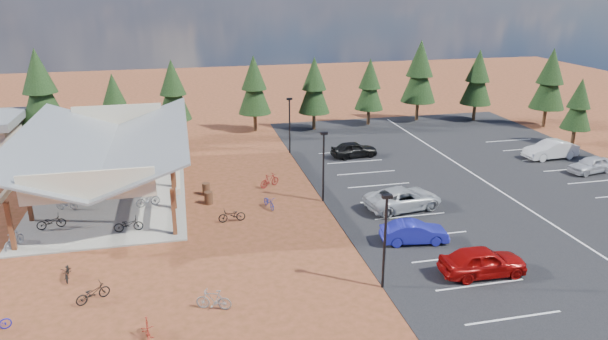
# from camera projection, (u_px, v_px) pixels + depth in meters

# --- Properties ---
(ground) EXTENTS (140.00, 140.00, 0.00)m
(ground) POSITION_uv_depth(u_px,v_px,m) (258.00, 218.00, 36.13)
(ground) COLOR #573317
(ground) RESTS_ON ground
(asphalt_lot) EXTENTS (27.00, 44.00, 0.04)m
(asphalt_lot) POSITION_uv_depth(u_px,v_px,m) (485.00, 181.00, 42.80)
(asphalt_lot) COLOR black
(asphalt_lot) RESTS_ON ground
(concrete_pad) EXTENTS (10.60, 18.60, 0.10)m
(concrete_pad) POSITION_uv_depth(u_px,v_px,m) (112.00, 193.00, 40.45)
(concrete_pad) COLOR gray
(concrete_pad) RESTS_ON ground
(bike_pavilion) EXTENTS (11.65, 19.40, 4.97)m
(bike_pavilion) POSITION_uv_depth(u_px,v_px,m) (106.00, 144.00, 39.22)
(bike_pavilion) COLOR #543518
(bike_pavilion) RESTS_ON concrete_pad
(lamp_post_0) EXTENTS (0.50, 0.25, 5.14)m
(lamp_post_0) POSITION_uv_depth(u_px,v_px,m) (385.00, 235.00, 27.01)
(lamp_post_0) COLOR black
(lamp_post_0) RESTS_ON ground
(lamp_post_1) EXTENTS (0.50, 0.25, 5.14)m
(lamp_post_1) POSITION_uv_depth(u_px,v_px,m) (324.00, 162.00, 38.06)
(lamp_post_1) COLOR black
(lamp_post_1) RESTS_ON ground
(lamp_post_2) EXTENTS (0.50, 0.25, 5.14)m
(lamp_post_2) POSITION_uv_depth(u_px,v_px,m) (290.00, 121.00, 49.11)
(lamp_post_2) COLOR black
(lamp_post_2) RESTS_ON ground
(trash_bin_0) EXTENTS (0.60, 0.60, 0.90)m
(trash_bin_0) POSITION_uv_depth(u_px,v_px,m) (209.00, 198.00, 38.39)
(trash_bin_0) COLOR #472A19
(trash_bin_0) RESTS_ON ground
(trash_bin_1) EXTENTS (0.60, 0.60, 0.90)m
(trash_bin_1) POSITION_uv_depth(u_px,v_px,m) (206.00, 189.00, 40.04)
(trash_bin_1) COLOR #472A19
(trash_bin_1) RESTS_ON ground
(pine_1) EXTENTS (4.01, 4.01, 9.35)m
(pine_1) POSITION_uv_depth(u_px,v_px,m) (40.00, 88.00, 49.99)
(pine_1) COLOR #382314
(pine_1) RESTS_ON ground
(pine_2) EXTENTS (2.89, 2.89, 6.73)m
(pine_2) POSITION_uv_depth(u_px,v_px,m) (114.00, 101.00, 52.35)
(pine_2) COLOR #382314
(pine_2) RESTS_ON ground
(pine_3) EXTENTS (3.39, 3.39, 7.89)m
(pine_3) POSITION_uv_depth(u_px,v_px,m) (173.00, 91.00, 53.40)
(pine_3) COLOR #382314
(pine_3) RESTS_ON ground
(pine_4) EXTENTS (3.42, 3.42, 7.96)m
(pine_4) POSITION_uv_depth(u_px,v_px,m) (254.00, 85.00, 55.86)
(pine_4) COLOR #382314
(pine_4) RESTS_ON ground
(pine_5) EXTENTS (3.31, 3.31, 7.71)m
(pine_5) POSITION_uv_depth(u_px,v_px,m) (314.00, 86.00, 56.43)
(pine_5) COLOR #382314
(pine_5) RESTS_ON ground
(pine_6) EXTENTS (3.13, 3.13, 7.28)m
(pine_6) POSITION_uv_depth(u_px,v_px,m) (370.00, 85.00, 58.54)
(pine_6) COLOR #382314
(pine_6) RESTS_ON ground
(pine_7) EXTENTS (3.88, 3.88, 9.03)m
(pine_7) POSITION_uv_depth(u_px,v_px,m) (420.00, 72.00, 60.01)
(pine_7) COLOR #382314
(pine_7) RESTS_ON ground
(pine_8) EXTENTS (3.44, 3.44, 8.01)m
(pine_8) POSITION_uv_depth(u_px,v_px,m) (478.00, 78.00, 60.15)
(pine_8) COLOR #382314
(pine_8) RESTS_ON ground
(pine_12) EXTENTS (2.78, 2.78, 6.47)m
(pine_12) POSITION_uv_depth(u_px,v_px,m) (579.00, 104.00, 51.38)
(pine_12) COLOR #382314
(pine_12) RESTS_ON ground
(pine_13) EXTENTS (3.63, 3.63, 8.47)m
(pine_13) POSITION_uv_depth(u_px,v_px,m) (550.00, 79.00, 57.45)
(pine_13) COLOR #382314
(pine_13) RESTS_ON ground
(bike_0) EXTENTS (1.81, 0.92, 0.91)m
(bike_0) POSITION_uv_depth(u_px,v_px,m) (51.00, 222.00, 34.30)
(bike_0) COLOR black
(bike_0) RESTS_ON concrete_pad
(bike_1) EXTENTS (1.51, 0.64, 0.88)m
(bike_1) POSITION_uv_depth(u_px,v_px,m) (67.00, 204.00, 37.16)
(bike_1) COLOR #94989C
(bike_1) RESTS_ON concrete_pad
(bike_2) EXTENTS (1.65, 0.82, 0.83)m
(bike_2) POSITION_uv_depth(u_px,v_px,m) (68.00, 180.00, 41.64)
(bike_2) COLOR navy
(bike_2) RESTS_ON concrete_pad
(bike_3) EXTENTS (1.92, 1.09, 1.11)m
(bike_3) POSITION_uv_depth(u_px,v_px,m) (100.00, 165.00, 44.65)
(bike_3) COLOR maroon
(bike_3) RESTS_ON concrete_pad
(bike_4) EXTENTS (1.80, 0.68, 0.93)m
(bike_4) POSITION_uv_depth(u_px,v_px,m) (128.00, 224.00, 33.91)
(bike_4) COLOR black
(bike_4) RESTS_ON concrete_pad
(bike_5) EXTENTS (1.75, 0.98, 1.01)m
(bike_5) POSITION_uv_depth(u_px,v_px,m) (148.00, 199.00, 37.70)
(bike_5) COLOR gray
(bike_5) RESTS_ON concrete_pad
(bike_6) EXTENTS (1.68, 0.62, 0.88)m
(bike_6) POSITION_uv_depth(u_px,v_px,m) (144.00, 169.00, 44.10)
(bike_6) COLOR #174791
(bike_6) RESTS_ON concrete_pad
(bike_7) EXTENTS (1.83, 1.01, 1.06)m
(bike_7) POSITION_uv_depth(u_px,v_px,m) (148.00, 156.00, 47.01)
(bike_7) COLOR maroon
(bike_7) RESTS_ON concrete_pad
(bike_8) EXTENTS (0.72, 1.60, 0.81)m
(bike_8) POSITION_uv_depth(u_px,v_px,m) (67.00, 272.00, 28.67)
(bike_8) COLOR black
(bike_8) RESTS_ON ground
(bike_9) EXTENTS (1.12, 1.78, 1.04)m
(bike_9) POSITION_uv_depth(u_px,v_px,m) (14.00, 240.00, 31.94)
(bike_9) COLOR gray
(bike_9) RESTS_ON ground
(bike_11) EXTENTS (0.69, 1.84, 1.08)m
(bike_11) POSITION_uv_depth(u_px,v_px,m) (148.00, 332.00, 23.53)
(bike_11) COLOR maroon
(bike_11) RESTS_ON ground
(bike_12) EXTENTS (1.78, 1.40, 0.90)m
(bike_12) POSITION_uv_depth(u_px,v_px,m) (93.00, 293.00, 26.63)
(bike_12) COLOR black
(bike_12) RESTS_ON ground
(bike_13) EXTENTS (1.81, 1.05, 1.05)m
(bike_13) POSITION_uv_depth(u_px,v_px,m) (214.00, 300.00, 25.93)
(bike_13) COLOR gray
(bike_13) RESTS_ON ground
(bike_14) EXTENTS (0.96, 1.73, 0.86)m
(bike_14) POSITION_uv_depth(u_px,v_px,m) (269.00, 202.00, 37.70)
(bike_14) COLOR navy
(bike_14) RESTS_ON ground
(bike_15) EXTENTS (1.78, 1.29, 1.06)m
(bike_15) POSITION_uv_depth(u_px,v_px,m) (270.00, 180.00, 41.57)
(bike_15) COLOR maroon
(bike_15) RESTS_ON ground
(bike_16) EXTENTS (1.80, 0.70, 0.93)m
(bike_16) POSITION_uv_depth(u_px,v_px,m) (232.00, 215.00, 35.50)
(bike_16) COLOR black
(bike_16) RESTS_ON ground
(car_0) EXTENTS (4.71, 2.04, 1.58)m
(car_0) POSITION_uv_depth(u_px,v_px,m) (483.00, 261.00, 28.87)
(car_0) COLOR #970907
(car_0) RESTS_ON asphalt_lot
(car_1) EXTENTS (4.17, 1.93, 1.33)m
(car_1) POSITION_uv_depth(u_px,v_px,m) (414.00, 232.00, 32.53)
(car_1) COLOR #1C1FA0
(car_1) RESTS_ON asphalt_lot
(car_2) EXTENTS (5.74, 3.28, 1.51)m
(car_2) POSITION_uv_depth(u_px,v_px,m) (403.00, 198.00, 37.37)
(car_2) COLOR #A7ABAF
(car_2) RESTS_ON asphalt_lot
(car_4) EXTENTS (4.28, 2.01, 1.42)m
(car_4) POSITION_uv_depth(u_px,v_px,m) (354.00, 149.00, 48.55)
(car_4) COLOR black
(car_4) RESTS_ON asphalt_lot
(car_8) EXTENTS (4.19, 2.24, 1.36)m
(car_8) POSITION_uv_depth(u_px,v_px,m) (591.00, 165.00, 44.53)
(car_8) COLOR #B1B3BA
(car_8) RESTS_ON asphalt_lot
(car_9) EXTENTS (4.97, 2.01, 1.60)m
(car_9) POSITION_uv_depth(u_px,v_px,m) (551.00, 150.00, 48.12)
(car_9) COLOR silver
(car_9) RESTS_ON asphalt_lot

